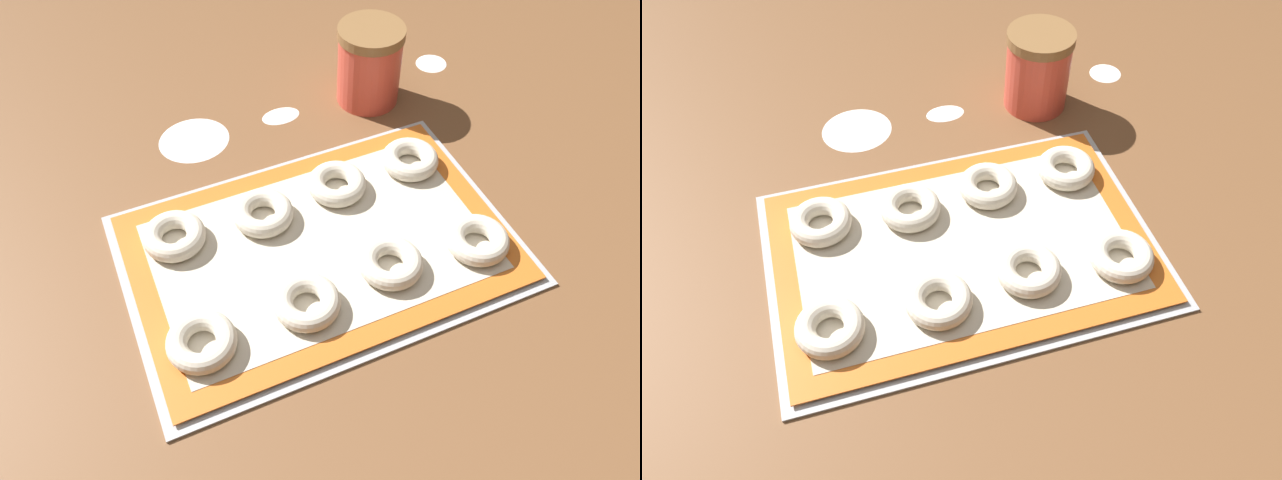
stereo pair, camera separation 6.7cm
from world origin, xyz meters
TOP-DOWN VIEW (x-y plane):
  - ground_plane at (0.00, 0.00)m, footprint 2.80×2.80m
  - baking_tray at (-0.01, -0.01)m, footprint 0.52×0.35m
  - baking_mat at (-0.01, -0.01)m, footprint 0.50×0.33m
  - bagel_front_far_left at (-0.20, -0.10)m, footprint 0.08×0.08m
  - bagel_front_mid_left at (-0.06, -0.10)m, footprint 0.08×0.08m
  - bagel_front_mid_right at (0.06, -0.08)m, footprint 0.08×0.08m
  - bagel_front_far_right at (0.18, -0.10)m, footprint 0.08×0.08m
  - bagel_back_far_left at (-0.19, 0.07)m, footprint 0.08×0.08m
  - bagel_back_mid_left at (-0.06, 0.06)m, footprint 0.08×0.08m
  - bagel_back_mid_right at (0.05, 0.07)m, footprint 0.08×0.08m
  - bagel_back_far_right at (0.17, 0.08)m, footprint 0.08×0.08m
  - flour_canister at (0.20, 0.26)m, footprint 0.11×0.11m
  - flour_patch_near at (0.34, 0.30)m, footprint 0.05×0.05m
  - flour_patch_far at (0.04, 0.27)m, footprint 0.06×0.04m
  - flour_patch_side at (-0.10, 0.27)m, footprint 0.11×0.10m

SIDE VIEW (x-z plane):
  - ground_plane at x=0.00m, z-range 0.00..0.00m
  - flour_patch_near at x=0.34m, z-range 0.00..0.00m
  - flour_patch_far at x=0.04m, z-range 0.00..0.00m
  - flour_patch_side at x=-0.10m, z-range 0.00..0.00m
  - baking_tray at x=-0.01m, z-range 0.00..0.01m
  - baking_mat at x=-0.01m, z-range 0.01..0.01m
  - bagel_front_far_left at x=-0.20m, z-range 0.01..0.04m
  - bagel_front_mid_left at x=-0.06m, z-range 0.01..0.04m
  - bagel_front_mid_right at x=0.06m, z-range 0.01..0.04m
  - bagel_front_far_right at x=0.18m, z-range 0.01..0.04m
  - bagel_back_far_left at x=-0.19m, z-range 0.01..0.04m
  - bagel_back_mid_left at x=-0.06m, z-range 0.01..0.04m
  - bagel_back_mid_right at x=0.05m, z-range 0.01..0.04m
  - bagel_back_far_right at x=0.17m, z-range 0.01..0.04m
  - flour_canister at x=0.20m, z-range 0.00..0.13m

